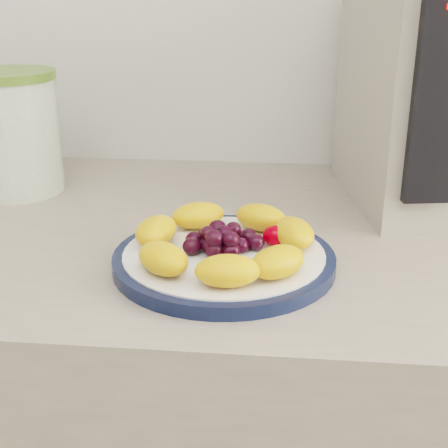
# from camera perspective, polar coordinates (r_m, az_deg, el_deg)

# --- Properties ---
(plate_rim) EXTENTS (0.24, 0.24, 0.01)m
(plate_rim) POSITION_cam_1_polar(r_m,az_deg,el_deg) (0.69, 0.00, -3.31)
(plate_rim) COLOR #101A38
(plate_rim) RESTS_ON counter
(plate_face) EXTENTS (0.22, 0.22, 0.02)m
(plate_face) POSITION_cam_1_polar(r_m,az_deg,el_deg) (0.69, 0.00, -3.24)
(plate_face) COLOR white
(plate_face) RESTS_ON counter
(canister) EXTENTS (0.17, 0.17, 0.16)m
(canister) POSITION_cam_1_polar(r_m,az_deg,el_deg) (0.97, -18.84, 7.58)
(canister) COLOR #3C631C
(canister) RESTS_ON counter
(canister_lid) EXTENTS (0.18, 0.18, 0.01)m
(canister_lid) POSITION_cam_1_polar(r_m,az_deg,el_deg) (0.95, -19.47, 12.73)
(canister_lid) COLOR #58772F
(canister_lid) RESTS_ON canister
(appliance_body) EXTENTS (0.23, 0.30, 0.34)m
(appliance_body) POSITION_cam_1_polar(r_m,az_deg,el_deg) (0.90, 18.50, 12.24)
(appliance_body) COLOR #A69E91
(appliance_body) RESTS_ON counter
(appliance_panel) EXTENTS (0.06, 0.03, 0.25)m
(appliance_panel) POSITION_cam_1_polar(r_m,az_deg,el_deg) (0.75, 18.95, 11.00)
(appliance_panel) COLOR black
(appliance_panel) RESTS_ON appliance_body
(fruit_plate) EXTENTS (0.21, 0.21, 0.03)m
(fruit_plate) POSITION_cam_1_polar(r_m,az_deg,el_deg) (0.68, 0.34, -1.40)
(fruit_plate) COLOR orange
(fruit_plate) RESTS_ON plate_face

